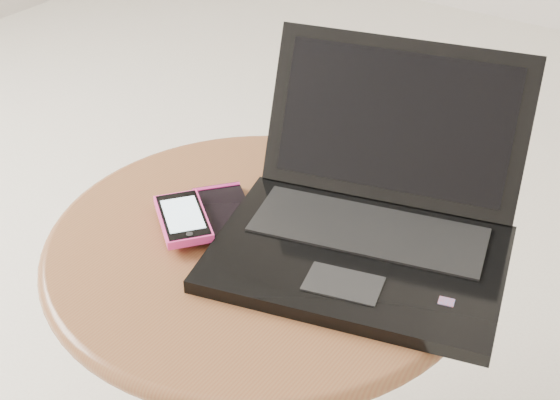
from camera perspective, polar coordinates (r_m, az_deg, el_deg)
The scene contains 4 objects.
table at distance 1.06m, azimuth -1.29°, elevation -6.92°, with size 0.56×0.56×0.44m.
laptop at distance 0.97m, azimuth 6.48°, elevation -1.19°, with size 0.41×0.41×0.21m.
phone_black at distance 1.04m, azimuth -3.99°, elevation -0.94°, with size 0.14×0.13×0.01m.
phone_pink at distance 1.01m, azimuth -7.04°, elevation -1.31°, with size 0.12×0.11×0.01m.
Camera 1 is at (0.39, -0.72, 1.03)m, focal length 50.49 mm.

